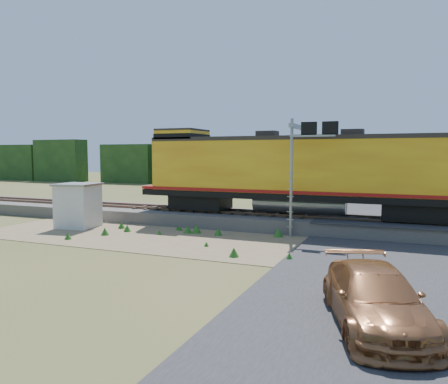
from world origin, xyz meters
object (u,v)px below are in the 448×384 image
at_px(locomotive, 295,171).
at_px(shed, 78,205).
at_px(signal_gantry, 306,148).
at_px(car, 375,298).

height_order(locomotive, shed, locomotive).
xyz_separation_m(locomotive, signal_gantry, (0.81, -0.65, 1.36)).
xyz_separation_m(locomotive, car, (5.62, -14.29, -2.79)).
relative_size(locomotive, car, 3.80).
xyz_separation_m(signal_gantry, car, (4.80, -13.64, -4.14)).
distance_m(shed, car, 20.47).
bearing_deg(shed, locomotive, 13.13).
relative_size(locomotive, signal_gantry, 3.15).
height_order(shed, car, shed).
bearing_deg(signal_gantry, car, -70.60).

